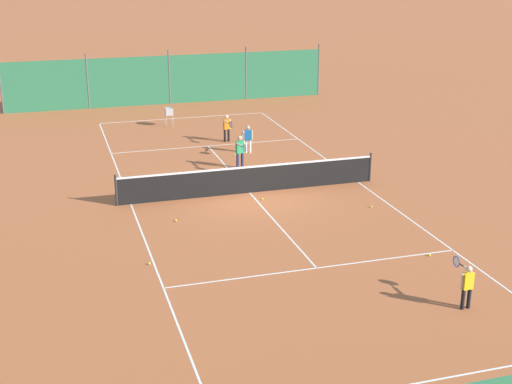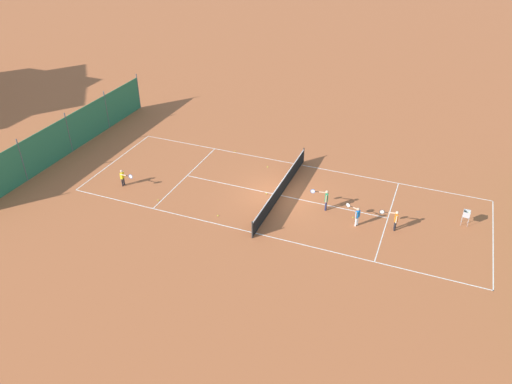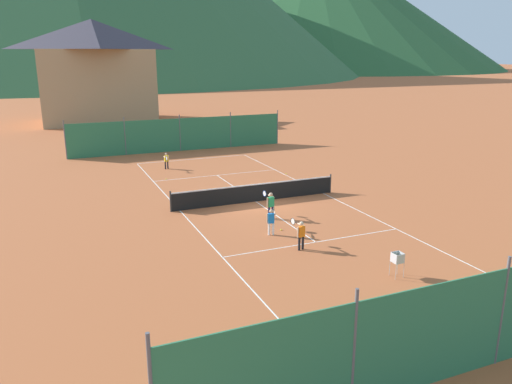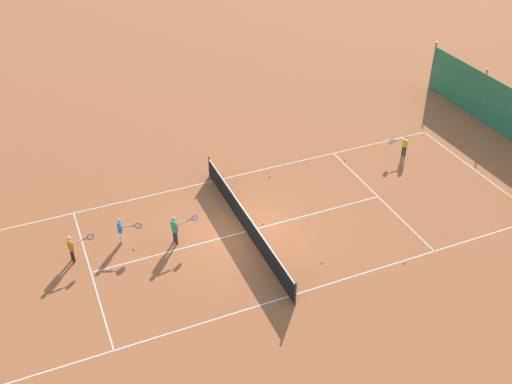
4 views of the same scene
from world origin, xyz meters
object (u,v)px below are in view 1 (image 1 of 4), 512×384
at_px(tennis_net, 249,179).
at_px(player_near_baseline, 248,137).
at_px(player_far_service, 466,283).
at_px(tennis_ball_alley_left, 371,207).
at_px(tennis_ball_service_box, 262,199).
at_px(tennis_ball_near_corner, 149,264).
at_px(tennis_ball_by_net_right, 429,255).
at_px(tennis_ball_far_corner, 235,155).
at_px(player_far_baseline, 227,126).
at_px(player_near_service, 240,150).
at_px(tennis_ball_mid_court, 176,220).
at_px(ball_hopper, 169,113).

relative_size(tennis_net, player_near_baseline, 7.94).
xyz_separation_m(player_far_service, tennis_ball_alley_left, (-0.85, -6.86, -0.61)).
bearing_deg(tennis_ball_alley_left, tennis_ball_service_box, -28.41).
height_order(tennis_ball_alley_left, tennis_ball_near_corner, same).
bearing_deg(tennis_ball_by_net_right, tennis_ball_service_box, -61.82).
relative_size(tennis_net, tennis_ball_near_corner, 139.09).
bearing_deg(tennis_ball_far_corner, tennis_net, 81.19).
bearing_deg(tennis_ball_far_corner, player_far_baseline, -96.41).
relative_size(player_near_service, tennis_ball_alley_left, 19.44).
relative_size(tennis_ball_mid_court, tennis_ball_alley_left, 1.00).
height_order(player_far_service, tennis_ball_mid_court, player_far_service).
xyz_separation_m(tennis_ball_alley_left, tennis_ball_near_corner, (7.63, 2.33, 0.00)).
height_order(player_near_service, tennis_ball_near_corner, player_near_service).
height_order(tennis_ball_far_corner, ball_hopper, ball_hopper).
bearing_deg(tennis_net, ball_hopper, -84.77).
bearing_deg(tennis_net, tennis_ball_by_net_right, 116.44).
relative_size(tennis_ball_far_corner, ball_hopper, 0.07).
height_order(tennis_ball_mid_court, tennis_ball_alley_left, same).
bearing_deg(player_near_baseline, ball_hopper, -67.67).
bearing_deg(tennis_ball_service_box, player_near_service, -93.97).
height_order(tennis_net, tennis_ball_far_corner, tennis_net).
bearing_deg(tennis_net, tennis_ball_far_corner, -98.81).
bearing_deg(ball_hopper, tennis_ball_alley_left, 108.54).
bearing_deg(tennis_ball_service_box, tennis_ball_near_corner, 42.49).
height_order(player_far_baseline, tennis_ball_service_box, player_far_baseline).
bearing_deg(player_far_service, tennis_ball_alley_left, -97.03).
height_order(tennis_net, player_far_baseline, player_far_baseline).
height_order(player_far_service, tennis_ball_by_net_right, player_far_service).
distance_m(player_far_baseline, tennis_ball_mid_court, 9.67).
bearing_deg(player_far_baseline, ball_hopper, -61.61).
bearing_deg(tennis_ball_service_box, tennis_net, -76.60).
bearing_deg(player_far_service, player_near_service, -80.34).
distance_m(player_far_baseline, tennis_ball_far_corner, 2.39).
xyz_separation_m(player_near_baseline, player_far_service, (-1.23, 14.28, -0.03)).
bearing_deg(tennis_ball_alley_left, tennis_ball_mid_court, -5.50).
xyz_separation_m(tennis_net, tennis_ball_by_net_right, (-3.27, 6.57, -0.47)).
bearing_deg(ball_hopper, player_far_service, 100.02).
distance_m(tennis_ball_service_box, tennis_ball_mid_court, 3.35).
xyz_separation_m(tennis_ball_mid_court, ball_hopper, (-2.01, -12.35, 0.63)).
height_order(tennis_ball_service_box, tennis_ball_mid_court, same).
bearing_deg(tennis_ball_by_net_right, tennis_ball_far_corner, -77.06).
bearing_deg(player_near_baseline, tennis_ball_alley_left, 105.60).
height_order(tennis_ball_service_box, tennis_ball_far_corner, same).
distance_m(tennis_net, tennis_ball_mid_court, 3.58).
height_order(player_near_service, tennis_ball_far_corner, player_near_service).
bearing_deg(tennis_ball_near_corner, player_near_baseline, -119.66).
height_order(player_near_baseline, tennis_ball_far_corner, player_near_baseline).
bearing_deg(tennis_ball_near_corner, tennis_ball_by_net_right, 167.52).
xyz_separation_m(player_near_baseline, tennis_ball_mid_court, (4.28, 6.81, -0.64)).
xyz_separation_m(tennis_ball_by_net_right, tennis_ball_alley_left, (-0.13, -3.99, 0.00)).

